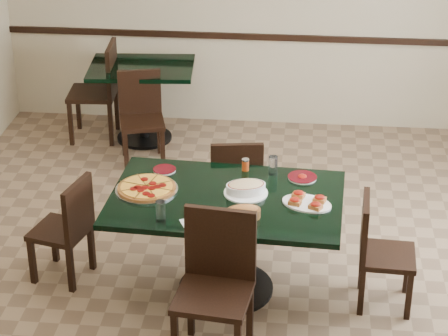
# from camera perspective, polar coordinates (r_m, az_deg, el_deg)

# --- Properties ---
(floor) EXTENTS (5.50, 5.50, 0.00)m
(floor) POSITION_cam_1_polar(r_m,az_deg,el_deg) (6.49, 0.66, -6.68)
(floor) COLOR brown
(floor) RESTS_ON ground
(room_shell) EXTENTS (5.50, 5.50, 5.50)m
(room_shell) POSITION_cam_1_polar(r_m,az_deg,el_deg) (7.53, 9.77, 7.75)
(room_shell) COLOR white
(room_shell) RESTS_ON floor
(main_table) EXTENTS (1.62, 1.09, 0.75)m
(main_table) POSITION_cam_1_polar(r_m,az_deg,el_deg) (5.98, 0.14, -3.42)
(main_table) COLOR black
(main_table) RESTS_ON floor
(back_table) EXTENTS (1.02, 0.78, 0.75)m
(back_table) POSITION_cam_1_polar(r_m,az_deg,el_deg) (8.34, -5.35, 5.19)
(back_table) COLOR black
(back_table) RESTS_ON floor
(chair_far) EXTENTS (0.45, 0.45, 0.84)m
(chair_far) POSITION_cam_1_polar(r_m,az_deg,el_deg) (6.68, 0.79, -0.98)
(chair_far) COLOR black
(chair_far) RESTS_ON floor
(chair_near) EXTENTS (0.50, 0.50, 0.97)m
(chair_near) POSITION_cam_1_polar(r_m,az_deg,el_deg) (5.43, -0.50, -7.14)
(chair_near) COLOR black
(chair_near) RESTS_ON floor
(chair_right) EXTENTS (0.39, 0.39, 0.80)m
(chair_right) POSITION_cam_1_polar(r_m,az_deg,el_deg) (6.00, 9.97, -5.14)
(chair_right) COLOR black
(chair_right) RESTS_ON floor
(chair_left) EXTENTS (0.45, 0.45, 0.79)m
(chair_left) POSITION_cam_1_polar(r_m,az_deg,el_deg) (6.27, -10.14, -3.71)
(chair_left) COLOR black
(chair_left) RESTS_ON floor
(back_chair_near) EXTENTS (0.48, 0.48, 0.83)m
(back_chair_near) POSITION_cam_1_polar(r_m,az_deg,el_deg) (7.97, -5.44, 3.64)
(back_chair_near) COLOR black
(back_chair_near) RESTS_ON floor
(back_chair_left) EXTENTS (0.47, 0.47, 0.95)m
(back_chair_left) POSITION_cam_1_polar(r_m,az_deg,el_deg) (8.43, -8.02, 5.33)
(back_chair_left) COLOR black
(back_chair_left) RESTS_ON floor
(pepperoni_pizza) EXTENTS (0.43, 0.43, 0.04)m
(pepperoni_pizza) POSITION_cam_1_polar(r_m,az_deg,el_deg) (5.99, -5.07, -1.30)
(pepperoni_pizza) COLOR silver
(pepperoni_pizza) RESTS_ON main_table
(lasagna_casserole) EXTENTS (0.31, 0.30, 0.09)m
(lasagna_casserole) POSITION_cam_1_polar(r_m,az_deg,el_deg) (5.91, 1.44, -1.30)
(lasagna_casserole) COLOR white
(lasagna_casserole) RESTS_ON main_table
(bread_basket) EXTENTS (0.27, 0.22, 0.10)m
(bread_basket) POSITION_cam_1_polar(r_m,az_deg,el_deg) (5.62, 1.25, -2.93)
(bread_basket) COLOR brown
(bread_basket) RESTS_ON main_table
(bruschetta_platter) EXTENTS (0.40, 0.34, 0.05)m
(bruschetta_platter) POSITION_cam_1_polar(r_m,az_deg,el_deg) (5.81, 5.43, -2.19)
(bruschetta_platter) COLOR white
(bruschetta_platter) RESTS_ON main_table
(side_plate_near) EXTENTS (0.18, 0.18, 0.02)m
(side_plate_near) POSITION_cam_1_polar(r_m,az_deg,el_deg) (5.57, -1.53, -3.60)
(side_plate_near) COLOR white
(side_plate_near) RESTS_ON main_table
(side_plate_far_r) EXTENTS (0.21, 0.21, 0.03)m
(side_plate_far_r) POSITION_cam_1_polar(r_m,az_deg,el_deg) (6.15, 5.13, -0.60)
(side_plate_far_r) COLOR white
(side_plate_far_r) RESTS_ON main_table
(side_plate_far_l) EXTENTS (0.16, 0.16, 0.02)m
(side_plate_far_l) POSITION_cam_1_polar(r_m,az_deg,el_deg) (6.25, -3.91, -0.11)
(side_plate_far_l) COLOR white
(side_plate_far_l) RESTS_ON main_table
(napkin_setting) EXTENTS (0.18, 0.18, 0.01)m
(napkin_setting) POSITION_cam_1_polar(r_m,az_deg,el_deg) (5.58, -2.07, -3.61)
(napkin_setting) COLOR silver
(napkin_setting) RESTS_ON main_table
(water_glass_a) EXTENTS (0.06, 0.06, 0.14)m
(water_glass_a) POSITION_cam_1_polar(r_m,az_deg,el_deg) (6.17, 3.22, 0.18)
(water_glass_a) COLOR silver
(water_glass_a) RESTS_ON main_table
(water_glass_b) EXTENTS (0.07, 0.07, 0.14)m
(water_glass_b) POSITION_cam_1_polar(r_m,az_deg,el_deg) (5.59, -4.17, -2.83)
(water_glass_b) COLOR silver
(water_glass_b) RESTS_ON main_table
(pepper_shaker) EXTENTS (0.05, 0.05, 0.09)m
(pepper_shaker) POSITION_cam_1_polar(r_m,az_deg,el_deg) (6.22, 1.41, 0.23)
(pepper_shaker) COLOR #D54916
(pepper_shaker) RESTS_ON main_table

